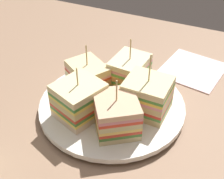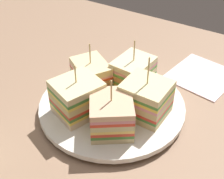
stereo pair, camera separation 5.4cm
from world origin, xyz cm
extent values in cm
cube|color=#947259|center=(0.00, 0.00, -0.90)|extent=(116.31, 79.95, 1.80)
cylinder|color=white|center=(0.00, 0.00, 0.39)|extent=(16.18, 16.18, 0.77)
cylinder|color=white|center=(0.00, 0.00, 1.24)|extent=(26.10, 26.10, 0.94)
cube|color=beige|center=(5.91, -2.07, 2.31)|extent=(9.21, 8.67, 1.19)
cube|color=#9E7242|center=(2.85, -0.18, 2.31)|extent=(3.17, 4.86, 1.19)
cube|color=pink|center=(5.91, -2.07, 3.12)|extent=(9.21, 8.67, 0.43)
cube|color=#60B04E|center=(5.91, -2.07, 3.56)|extent=(9.21, 8.67, 0.43)
cube|color=beige|center=(5.91, -2.07, 4.37)|extent=(9.21, 8.67, 1.19)
cube|color=#9E7242|center=(2.85, -0.18, 4.37)|extent=(3.17, 4.86, 1.19)
cube|color=red|center=(5.91, -2.07, 5.18)|extent=(9.21, 8.67, 0.43)
cube|color=#F1A5A2|center=(5.91, -2.07, 5.62)|extent=(9.21, 8.67, 0.43)
cube|color=beige|center=(5.91, -2.07, 6.43)|extent=(9.21, 8.67, 1.19)
cylinder|color=tan|center=(5.91, -2.07, 9.02)|extent=(0.24, 0.24, 3.99)
cube|color=beige|center=(3.66, 5.08, 2.29)|extent=(8.86, 9.23, 1.16)
cube|color=#9E7242|center=(2.40, 1.71, 2.29)|extent=(6.27, 2.58, 1.16)
cube|color=#FBD750|center=(3.66, 5.08, 3.15)|extent=(8.86, 9.23, 0.57)
cube|color=#467E36|center=(3.66, 5.08, 3.72)|extent=(8.86, 9.23, 0.57)
cube|color=#D13F2A|center=(3.66, 5.08, 4.29)|extent=(8.86, 9.23, 0.57)
cube|color=#D2C682|center=(3.66, 5.08, 5.16)|extent=(8.86, 9.23, 1.16)
cube|color=#B2844C|center=(2.40, 1.71, 5.16)|extent=(6.27, 2.58, 1.16)
cube|color=#EEDB56|center=(3.66, 5.08, 6.02)|extent=(8.86, 9.23, 0.57)
cube|color=#428E3E|center=(3.66, 5.08, 6.59)|extent=(8.86, 9.23, 0.57)
cube|color=beige|center=(3.66, 5.08, 7.45)|extent=(8.86, 9.23, 1.16)
cylinder|color=tan|center=(3.66, 5.08, 9.65)|extent=(0.24, 0.24, 3.24)
cube|color=#DCC387|center=(-3.23, 5.37, 2.19)|extent=(9.67, 9.83, 0.95)
cube|color=#B2844C|center=(-1.16, 2.43, 2.19)|extent=(5.51, 4.00, 0.95)
cube|color=#467C32|center=(-3.23, 5.37, 2.95)|extent=(9.67, 9.83, 0.57)
cube|color=red|center=(-3.23, 5.37, 3.53)|extent=(9.67, 9.83, 0.57)
cube|color=#F0CC5F|center=(-3.23, 5.37, 4.10)|extent=(9.67, 9.83, 0.57)
cube|color=beige|center=(-3.23, 5.37, 4.86)|extent=(9.67, 9.83, 0.95)
cube|color=#B2844C|center=(-1.16, 2.43, 4.86)|extent=(5.51, 4.00, 0.95)
cube|color=#E14229|center=(-3.23, 5.37, 5.62)|extent=(9.67, 9.83, 0.57)
cube|color=pink|center=(-3.23, 5.37, 6.20)|extent=(9.67, 9.83, 0.57)
cube|color=#E0B38C|center=(-3.23, 5.37, 6.96)|extent=(9.67, 9.83, 0.95)
cylinder|color=tan|center=(-3.23, 5.37, 9.31)|extent=(0.24, 0.24, 3.73)
cube|color=#D7C084|center=(-6.22, -0.73, 2.31)|extent=(7.47, 6.83, 1.19)
cube|color=#9E7242|center=(-2.62, -0.80, 2.31)|extent=(0.43, 6.55, 1.19)
cube|color=#4D8F3E|center=(-6.22, -0.73, 3.17)|extent=(7.47, 6.83, 0.54)
cube|color=#D73E30|center=(-6.22, -0.73, 3.71)|extent=(7.47, 6.83, 0.54)
cube|color=#D0BC80|center=(-6.22, -0.73, 4.58)|extent=(7.47, 6.83, 1.19)
cube|color=#B2844C|center=(-2.62, -0.80, 4.58)|extent=(0.43, 6.55, 1.19)
cube|color=pink|center=(-6.22, -0.73, 5.45)|extent=(7.47, 6.83, 0.54)
cube|color=#F4D94E|center=(-6.22, -0.73, 5.99)|extent=(7.47, 6.83, 0.54)
cube|color=#49953C|center=(-6.22, -0.73, 6.53)|extent=(7.47, 6.83, 0.54)
cube|color=beige|center=(-6.22, -0.73, 7.40)|extent=(7.47, 6.83, 1.19)
cylinder|color=tan|center=(-6.22, -0.73, 10.46)|extent=(0.24, 0.24, 4.94)
cube|color=beige|center=(-0.74, -6.22, 2.23)|extent=(6.50, 7.78, 1.04)
cube|color=#B2844C|center=(-0.45, -2.63, 2.23)|extent=(5.82, 0.75, 1.04)
cube|color=pink|center=(-0.74, -6.22, 3.03)|extent=(6.50, 7.78, 0.56)
cube|color=#E5C554|center=(-0.74, -6.22, 3.59)|extent=(6.50, 7.78, 0.56)
cube|color=#559E48|center=(-0.74, -6.22, 4.15)|extent=(6.50, 7.78, 0.56)
cube|color=beige|center=(-0.74, -6.22, 4.95)|extent=(6.50, 7.78, 1.04)
cube|color=#B2844C|center=(-0.45, -2.63, 4.95)|extent=(5.82, 0.75, 1.04)
cube|color=#59A145|center=(-0.74, -6.22, 5.75)|extent=(6.50, 7.78, 0.56)
cube|color=pink|center=(-0.74, -6.22, 6.31)|extent=(6.50, 7.78, 0.56)
cube|color=beige|center=(-0.74, -6.22, 7.11)|extent=(6.50, 7.78, 1.04)
cylinder|color=tan|center=(-0.74, -6.22, 9.66)|extent=(0.24, 0.24, 4.06)
cylinder|color=#D5BB5B|center=(1.29, 0.33, 2.05)|extent=(5.64, 5.66, 1.01)
cylinder|color=#E0BA68|center=(0.49, 0.20, 2.49)|extent=(4.87, 4.84, 1.02)
cylinder|color=tan|center=(0.00, 1.39, 3.15)|extent=(4.52, 4.47, 0.98)
cylinder|color=#E8CF80|center=(0.40, 0.85, 3.42)|extent=(4.45, 4.46, 0.48)
cylinder|color=#E2C362|center=(1.12, 0.88, 3.67)|extent=(3.73, 3.74, 0.37)
cylinder|color=#EBC16B|center=(-0.07, 1.03, 3.94)|extent=(4.36, 4.36, 0.56)
cube|color=silver|center=(-10.38, -19.04, 0.25)|extent=(14.06, 14.50, 0.50)
camera|label=1|loc=(-17.84, 38.76, 37.78)|focal=49.88mm
camera|label=2|loc=(-22.59, 36.20, 37.78)|focal=49.88mm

